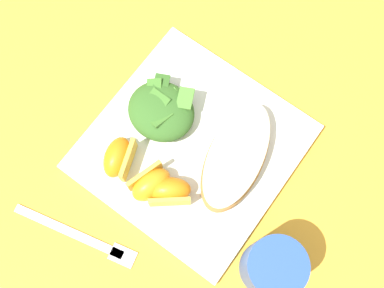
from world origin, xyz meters
TOP-DOWN VIEW (x-y plane):
  - ground at (0.00, 0.00)m, footprint 3.00×3.00m
  - white_plate at (0.00, 0.00)m, footprint 0.28×0.28m
  - cheesy_pizza_bread at (0.06, 0.02)m, footprint 0.11×0.18m
  - green_salad_pile at (-0.06, 0.01)m, footprint 0.10×0.10m
  - orange_wedge_front at (-0.07, -0.08)m, footprint 0.05×0.07m
  - orange_wedge_middle at (-0.01, -0.08)m, footprint 0.05×0.07m
  - orange_wedge_rear at (0.02, -0.08)m, footprint 0.07×0.07m
  - metal_fork at (-0.04, -0.20)m, footprint 0.19×0.06m
  - drinking_blue_cup at (0.18, -0.08)m, footprint 0.07×0.07m

SIDE VIEW (x-z plane):
  - ground at x=0.00m, z-range 0.00..0.00m
  - metal_fork at x=-0.04m, z-range 0.00..0.01m
  - white_plate at x=0.00m, z-range 0.00..0.02m
  - cheesy_pizza_bread at x=0.06m, z-range 0.02..0.05m
  - orange_wedge_front at x=-0.07m, z-range 0.02..0.06m
  - orange_wedge_middle at x=-0.01m, z-range 0.02..0.06m
  - orange_wedge_rear at x=0.02m, z-range 0.02..0.06m
  - green_salad_pile at x=-0.06m, z-range 0.02..0.06m
  - drinking_blue_cup at x=0.18m, z-range 0.00..0.10m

